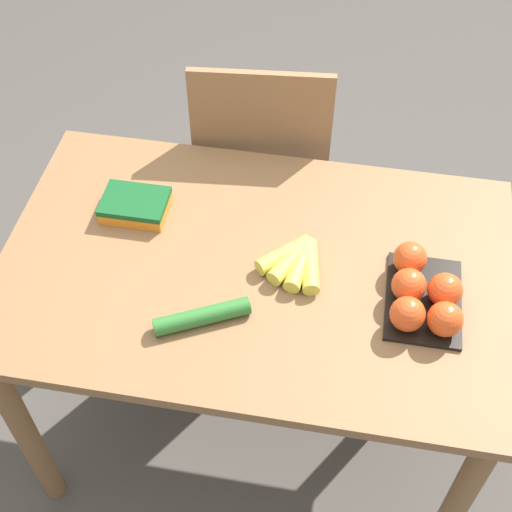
{
  "coord_description": "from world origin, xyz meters",
  "views": [
    {
      "loc": [
        0.19,
        -1.06,
        2.08
      ],
      "look_at": [
        0.0,
        0.0,
        0.81
      ],
      "focal_mm": 50.0,
      "sensor_mm": 36.0,
      "label": 1
    }
  ],
  "objects_px": {
    "cucumber_near": "(202,316)",
    "carrot_bag": "(135,204)",
    "tomato_pack": "(423,294)",
    "banana_bunch": "(297,260)",
    "chair": "(263,181)"
  },
  "relations": [
    {
      "from": "tomato_pack",
      "to": "carrot_bag",
      "type": "relative_size",
      "value": 1.54
    },
    {
      "from": "cucumber_near",
      "to": "carrot_bag",
      "type": "bearing_deg",
      "value": 128.43
    },
    {
      "from": "carrot_bag",
      "to": "chair",
      "type": "bearing_deg",
      "value": 59.84
    },
    {
      "from": "tomato_pack",
      "to": "carrot_bag",
      "type": "height_order",
      "value": "tomato_pack"
    },
    {
      "from": "tomato_pack",
      "to": "carrot_bag",
      "type": "xyz_separation_m",
      "value": [
        -0.72,
        0.17,
        -0.02
      ]
    },
    {
      "from": "chair",
      "to": "cucumber_near",
      "type": "height_order",
      "value": "chair"
    },
    {
      "from": "tomato_pack",
      "to": "cucumber_near",
      "type": "relative_size",
      "value": 1.18
    },
    {
      "from": "banana_bunch",
      "to": "cucumber_near",
      "type": "bearing_deg",
      "value": -133.16
    },
    {
      "from": "tomato_pack",
      "to": "cucumber_near",
      "type": "distance_m",
      "value": 0.49
    },
    {
      "from": "banana_bunch",
      "to": "tomato_pack",
      "type": "relative_size",
      "value": 0.66
    },
    {
      "from": "banana_bunch",
      "to": "tomato_pack",
      "type": "height_order",
      "value": "tomato_pack"
    },
    {
      "from": "cucumber_near",
      "to": "tomato_pack",
      "type": "bearing_deg",
      "value": 15.24
    },
    {
      "from": "carrot_bag",
      "to": "cucumber_near",
      "type": "distance_m",
      "value": 0.39
    },
    {
      "from": "chair",
      "to": "banana_bunch",
      "type": "xyz_separation_m",
      "value": [
        0.17,
        -0.54,
        0.28
      ]
    },
    {
      "from": "chair",
      "to": "cucumber_near",
      "type": "relative_size",
      "value": 4.74
    }
  ]
}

